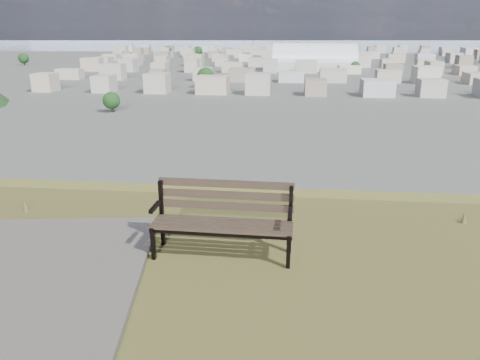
# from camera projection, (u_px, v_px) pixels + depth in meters

# --- Properties ---
(park_bench) EXTENTS (1.66, 0.57, 0.86)m
(park_bench) POSITION_uv_depth(u_px,v_px,m) (223.00, 215.00, 5.51)
(park_bench) COLOR #3D2E23
(park_bench) RESTS_ON hilltop_mesa
(gravel_patch) EXTENTS (2.95, 3.84, 0.07)m
(gravel_patch) POSITION_uv_depth(u_px,v_px,m) (17.00, 288.00, 4.82)
(gravel_patch) COLOR #656158
(gravel_patch) RESTS_ON hilltop_mesa
(arena) EXTENTS (54.64, 23.27, 23.03)m
(arena) POSITION_uv_depth(u_px,v_px,m) (314.00, 62.00, 310.10)
(arena) COLOR silver
(arena) RESTS_ON ground
(city_blocks) EXTENTS (395.00, 361.00, 7.00)m
(city_blocks) POSITION_uv_depth(u_px,v_px,m) (291.00, 58.00, 383.14)
(city_blocks) COLOR beige
(city_blocks) RESTS_ON ground
(city_trees) EXTENTS (406.52, 387.20, 9.98)m
(city_trees) POSITION_uv_depth(u_px,v_px,m) (251.00, 63.00, 314.07)
(city_trees) COLOR #36231B
(city_trees) RESTS_ON ground
(bay_water) EXTENTS (2400.00, 700.00, 0.12)m
(bay_water) POSITION_uv_depth(u_px,v_px,m) (291.00, 43.00, 861.95)
(bay_water) COLOR #98A6C2
(bay_water) RESTS_ON ground
(far_hills) EXTENTS (2050.00, 340.00, 60.00)m
(far_hills) POSITION_uv_depth(u_px,v_px,m) (270.00, 28.00, 1335.32)
(far_hills) COLOR #93A2B6
(far_hills) RESTS_ON ground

